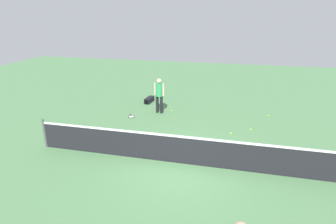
{
  "coord_description": "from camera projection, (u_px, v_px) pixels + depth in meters",
  "views": [
    {
      "loc": [
        -1.56,
        7.99,
        4.61
      ],
      "look_at": [
        1.01,
        -2.3,
        0.9
      ],
      "focal_mm": 30.29,
      "sensor_mm": 36.0,
      "label": 1
    }
  ],
  "objects": [
    {
      "name": "tennis_ball_baseline",
      "position": [
        231.0,
        133.0,
        11.39
      ],
      "size": [
        0.07,
        0.07,
        0.07
      ],
      "primitive_type": "sphere",
      "color": "#C6E033",
      "rests_on": "ground_plane"
    },
    {
      "name": "player_near_side",
      "position": [
        159.0,
        93.0,
        13.54
      ],
      "size": [
        0.53,
        0.39,
        1.7
      ],
      "color": "black",
      "rests_on": "ground_plane"
    },
    {
      "name": "equipment_bag",
      "position": [
        149.0,
        100.0,
        15.39
      ],
      "size": [
        0.35,
        0.82,
        0.28
      ],
      "color": "black",
      "rests_on": "ground_plane"
    },
    {
      "name": "tennis_ball_midcourt",
      "position": [
        251.0,
        130.0,
        11.77
      ],
      "size": [
        0.07,
        0.07,
        0.07
      ],
      "primitive_type": "sphere",
      "color": "#C6E033",
      "rests_on": "ground_plane"
    },
    {
      "name": "ground_plane",
      "position": [
        181.0,
        163.0,
        9.2
      ],
      "size": [
        40.0,
        40.0,
        0.0
      ],
      "primitive_type": "plane",
      "color": "#4C7A4C"
    },
    {
      "name": "tennis_ball_near_player",
      "position": [
        268.0,
        116.0,
        13.37
      ],
      "size": [
        0.07,
        0.07,
        0.07
      ],
      "primitive_type": "sphere",
      "color": "#C6E033",
      "rests_on": "ground_plane"
    },
    {
      "name": "court_net",
      "position": [
        181.0,
        149.0,
        9.03
      ],
      "size": [
        10.09,
        0.09,
        1.07
      ],
      "color": "#4C4C51",
      "rests_on": "ground_plane"
    },
    {
      "name": "tennis_racket_near_player",
      "position": [
        131.0,
        117.0,
        13.32
      ],
      "size": [
        0.44,
        0.59,
        0.03
      ],
      "color": "black",
      "rests_on": "ground_plane"
    },
    {
      "name": "tennis_ball_by_net",
      "position": [
        172.0,
        111.0,
        14.06
      ],
      "size": [
        0.07,
        0.07,
        0.07
      ],
      "primitive_type": "sphere",
      "color": "#C6E033",
      "rests_on": "ground_plane"
    }
  ]
}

